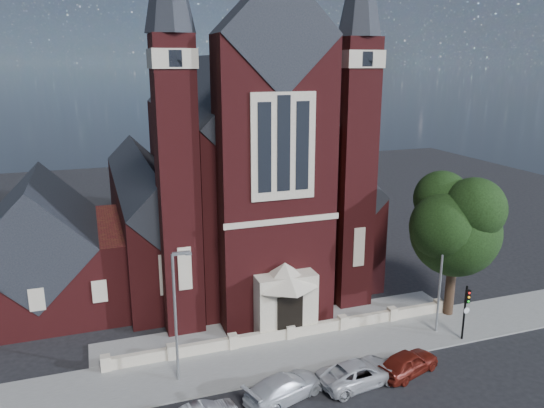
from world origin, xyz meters
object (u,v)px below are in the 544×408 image
at_px(street_tree, 460,227).
at_px(street_lamp_right, 442,271).
at_px(car_silver_b, 284,387).
at_px(car_white_suv, 359,373).
at_px(traffic_signal, 466,306).
at_px(parish_hall, 41,255).
at_px(car_dark_red, 408,363).
at_px(street_lamp_left, 177,310).
at_px(church, 227,175).

xyz_separation_m(street_tree, street_lamp_right, (-2.51, -1.71, -2.36)).
bearing_deg(street_tree, car_silver_b, -160.83).
height_order(car_silver_b, car_white_suv, car_silver_b).
xyz_separation_m(street_lamp_right, traffic_signal, (0.91, -1.57, -2.02)).
bearing_deg(car_white_suv, parish_hall, 37.98).
relative_size(car_white_suv, car_dark_red, 1.17).
bearing_deg(car_white_suv, car_dark_red, -98.21).
height_order(street_lamp_left, car_silver_b, street_lamp_left).
bearing_deg(street_lamp_left, car_white_suv, -20.41).
relative_size(street_tree, traffic_signal, 2.67).
xyz_separation_m(parish_hall, car_dark_red, (21.25, -17.72, -3.27)).
bearing_deg(street_lamp_left, car_dark_red, -15.79).
bearing_deg(church, traffic_signal, -61.80).
height_order(church, street_tree, church).
relative_size(street_lamp_left, street_lamp_right, 1.00).
bearing_deg(traffic_signal, car_white_suv, -166.85).
bearing_deg(parish_hall, car_white_suv, -44.51).
height_order(street_lamp_left, car_dark_red, street_lamp_left).
xyz_separation_m(parish_hall, street_lamp_right, (26.09, -14.00, 0.59)).
distance_m(church, parish_hall, 17.26).
height_order(church, car_white_suv, church).
bearing_deg(parish_hall, street_lamp_left, -59.98).
relative_size(parish_hall, car_white_suv, 2.42).
relative_size(street_tree, street_lamp_right, 1.32).
bearing_deg(parish_hall, street_lamp_right, -28.22).
distance_m(parish_hall, street_lamp_left, 16.18).
bearing_deg(street_lamp_left, street_tree, 4.76).
xyz_separation_m(church, traffic_signal, (11.00, -20.52, -5.60)).
relative_size(traffic_signal, car_silver_b, 0.81).
bearing_deg(traffic_signal, car_silver_b, -171.58).
bearing_deg(street_lamp_left, parish_hall, 120.02).
bearing_deg(street_lamp_right, street_tree, 34.26).
xyz_separation_m(street_lamp_left, street_lamp_right, (18.00, 0.00, 0.00)).
bearing_deg(car_dark_red, street_lamp_left, 55.67).
distance_m(parish_hall, car_white_suv, 25.44).
height_order(street_tree, traffic_signal, street_tree).
xyz_separation_m(car_silver_b, car_dark_red, (7.92, -0.12, 0.02)).
bearing_deg(car_white_suv, church, -2.49).
height_order(parish_hall, traffic_signal, parish_hall).
distance_m(street_tree, street_lamp_right, 3.84).
xyz_separation_m(church, car_white_suv, (1.98, -22.62, -7.48)).
bearing_deg(car_dark_red, church, -5.50).
xyz_separation_m(street_lamp_right, car_white_suv, (-8.11, -3.68, -3.90)).
relative_size(church, car_dark_red, 8.08).
distance_m(church, car_white_suv, 23.91).
distance_m(street_tree, car_dark_red, 11.05).
xyz_separation_m(parish_hall, street_lamp_left, (8.09, -14.00, 0.59)).
xyz_separation_m(street_lamp_left, car_silver_b, (5.24, -3.60, -3.89)).
relative_size(church, street_tree, 3.26).
distance_m(traffic_signal, car_white_suv, 9.45).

